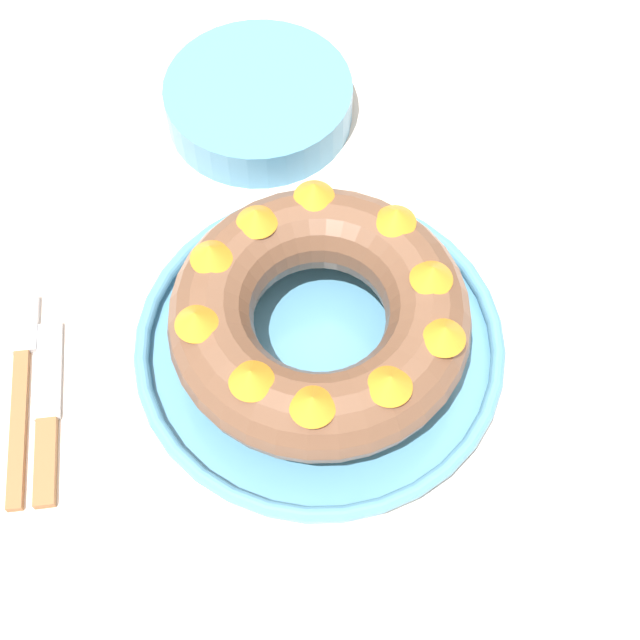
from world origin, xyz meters
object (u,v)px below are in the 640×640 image
(serving_dish, at_px, (320,349))
(bundt_cake, at_px, (320,319))
(cake_knife, at_px, (47,423))
(side_bowl, at_px, (259,101))
(fork, at_px, (21,381))

(serving_dish, xyz_separation_m, bundt_cake, (0.00, 0.00, 0.05))
(bundt_cake, height_order, cake_knife, bundt_cake)
(cake_knife, height_order, side_bowl, side_bowl)
(cake_knife, distance_m, side_bowl, 0.36)
(fork, distance_m, side_bowl, 0.34)
(bundt_cake, relative_size, side_bowl, 1.31)
(serving_dish, height_order, fork, serving_dish)
(serving_dish, height_order, bundt_cake, bundt_cake)
(serving_dish, height_order, side_bowl, side_bowl)
(fork, height_order, side_bowl, side_bowl)
(bundt_cake, distance_m, fork, 0.25)
(serving_dish, distance_m, bundt_cake, 0.05)
(fork, xyz_separation_m, side_bowl, (0.22, 0.26, 0.02))
(bundt_cake, xyz_separation_m, side_bowl, (-0.03, 0.27, -0.04))
(cake_knife, bearing_deg, side_bowl, 62.39)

